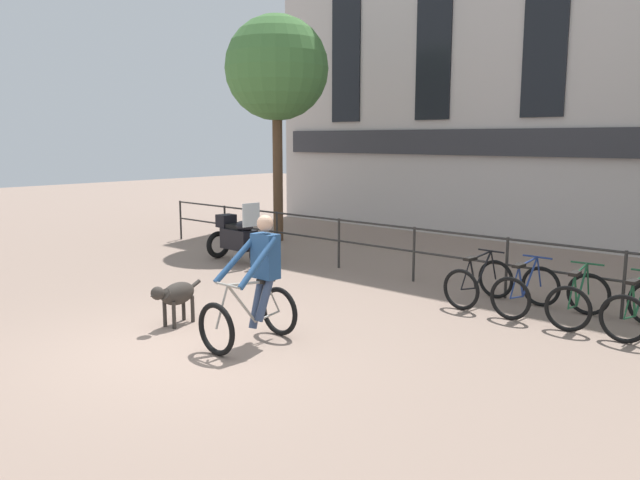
# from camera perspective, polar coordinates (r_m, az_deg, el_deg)

# --- Properties ---
(ground_plane) EXTENTS (60.00, 60.00, 0.00)m
(ground_plane) POSITION_cam_1_polar(r_m,az_deg,el_deg) (8.41, -11.97, -9.62)
(ground_plane) COLOR gray
(canal_railing) EXTENTS (15.05, 0.05, 1.05)m
(canal_railing) POSITION_cam_1_polar(r_m,az_deg,el_deg) (11.92, 8.60, -0.43)
(canal_railing) COLOR #2D2B28
(canal_railing) RESTS_ON ground_plane
(building_facade) EXTENTS (18.00, 0.72, 11.92)m
(building_facade) POSITION_cam_1_polar(r_m,az_deg,el_deg) (17.20, 20.52, 19.55)
(building_facade) COLOR beige
(building_facade) RESTS_ON ground_plane
(cyclist_with_bike) EXTENTS (0.69, 1.18, 1.70)m
(cyclist_with_bike) POSITION_cam_1_polar(r_m,az_deg,el_deg) (8.28, -5.83, -4.25)
(cyclist_with_bike) COLOR black
(cyclist_with_bike) RESTS_ON ground_plane
(dog) EXTENTS (0.39, 1.01, 0.65)m
(dog) POSITION_cam_1_polar(r_m,az_deg,el_deg) (9.30, -13.06, -4.89)
(dog) COLOR #332D28
(dog) RESTS_ON ground_plane
(parked_motorcycle) EXTENTS (1.73, 0.73, 1.35)m
(parked_motorcycle) POSITION_cam_1_polar(r_m,az_deg,el_deg) (13.71, -7.48, 0.23)
(parked_motorcycle) COLOR black
(parked_motorcycle) RESTS_ON ground_plane
(parked_bicycle_near_lamp) EXTENTS (0.72, 1.15, 0.86)m
(parked_bicycle_near_lamp) POSITION_cam_1_polar(r_m,az_deg,el_deg) (10.58, 14.32, -3.79)
(parked_bicycle_near_lamp) COLOR black
(parked_bicycle_near_lamp) RESTS_ON ground_plane
(parked_bicycle_mid_left) EXTENTS (0.68, 1.12, 0.86)m
(parked_bicycle_mid_left) POSITION_cam_1_polar(r_m,az_deg,el_deg) (10.24, 18.32, -4.40)
(parked_bicycle_mid_left) COLOR black
(parked_bicycle_mid_left) RESTS_ON ground_plane
(parked_bicycle_mid_right) EXTENTS (0.75, 1.16, 0.86)m
(parked_bicycle_mid_right) POSITION_cam_1_polar(r_m,az_deg,el_deg) (9.95, 22.58, -5.03)
(parked_bicycle_mid_right) COLOR black
(parked_bicycle_mid_right) RESTS_ON ground_plane
(parked_bicycle_far_end) EXTENTS (0.71, 1.14, 0.86)m
(parked_bicycle_far_end) POSITION_cam_1_polar(r_m,az_deg,el_deg) (9.72, 27.06, -5.67)
(parked_bicycle_far_end) COLOR black
(parked_bicycle_far_end) RESTS_ON ground_plane
(tree_canalside_left) EXTENTS (2.67, 2.67, 5.82)m
(tree_canalside_left) POSITION_cam_1_polar(r_m,az_deg,el_deg) (16.61, -3.98, 15.31)
(tree_canalside_left) COLOR brown
(tree_canalside_left) RESTS_ON ground_plane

